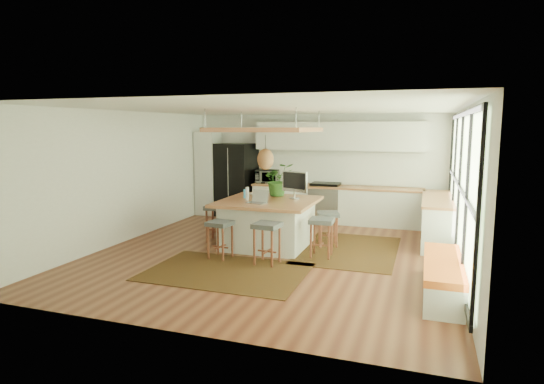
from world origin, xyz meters
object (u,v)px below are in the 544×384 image
at_px(stool_right_back, 328,229).
at_px(laptop, 257,197).
at_px(stool_right_front, 321,238).
at_px(stool_left_side, 218,224).
at_px(fridge, 236,182).
at_px(island, 268,223).
at_px(stool_near_left, 220,239).
at_px(island_plant, 278,183).
at_px(monitor, 295,186).
at_px(microwave, 267,175).
at_px(stool_near_right, 267,244).

xyz_separation_m(stool_right_back, laptop, (-1.22, -0.79, 0.70)).
bearing_deg(stool_right_front, stool_left_side, 168.74).
relative_size(fridge, island, 1.05).
relative_size(stool_near_left, laptop, 1.81).
bearing_deg(fridge, island, -46.15).
bearing_deg(stool_left_side, stool_right_front, -11.26).
bearing_deg(island_plant, fridge, 131.95).
xyz_separation_m(stool_near_left, laptop, (0.45, 0.69, 0.70)).
bearing_deg(island_plant, laptop, -94.70).
xyz_separation_m(laptop, monitor, (0.53, 0.77, 0.14)).
distance_m(stool_near_left, laptop, 1.08).
bearing_deg(stool_near_left, laptop, 57.16).
bearing_deg(monitor, stool_near_left, -103.40).
relative_size(stool_right_front, microwave, 1.18).
height_order(stool_right_front, stool_right_back, stool_right_front).
bearing_deg(stool_right_front, microwave, 124.71).
bearing_deg(laptop, stool_right_back, 46.79).
xyz_separation_m(fridge, stool_near_right, (2.23, -3.85, -0.57)).
height_order(fridge, stool_near_right, fridge).
xyz_separation_m(fridge, monitor, (2.29, -2.34, 0.26)).
height_order(stool_near_right, stool_right_back, stool_near_right).
bearing_deg(stool_left_side, island, -0.08).
height_order(island, stool_near_right, island).
bearing_deg(stool_near_left, fridge, 109.06).
distance_m(fridge, laptop, 3.57).
height_order(stool_near_left, stool_right_front, stool_right_front).
relative_size(fridge, stool_near_left, 2.83).
relative_size(laptop, island_plant, 0.55).
height_order(stool_near_left, island_plant, island_plant).
distance_m(stool_left_side, microwave, 2.76).
height_order(stool_right_back, stool_left_side, stool_left_side).
relative_size(laptop, monitor, 0.62).
relative_size(monitor, island_plant, 0.88).
bearing_deg(monitor, stool_left_side, -147.74).
xyz_separation_m(stool_right_front, island_plant, (-1.19, 1.08, 0.84)).
distance_m(stool_near_right, stool_right_front, 1.08).
bearing_deg(stool_near_right, microwave, 109.46).
relative_size(island, microwave, 3.03).
xyz_separation_m(island, stool_near_right, (0.39, -1.18, -0.11)).
bearing_deg(stool_right_back, stool_right_front, -86.46).
height_order(island, stool_right_front, island).
relative_size(stool_right_front, laptop, 1.90).
distance_m(stool_near_left, stool_left_side, 1.28).
bearing_deg(stool_right_front, laptop, 178.86).
bearing_deg(stool_near_left, microwave, 96.54).
relative_size(island, stool_near_left, 2.69).
distance_m(island, monitor, 0.91).
distance_m(stool_near_left, monitor, 1.94).
xyz_separation_m(stool_near_right, monitor, (0.05, 1.52, 0.83)).
bearing_deg(stool_right_back, stool_left_side, -171.05).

